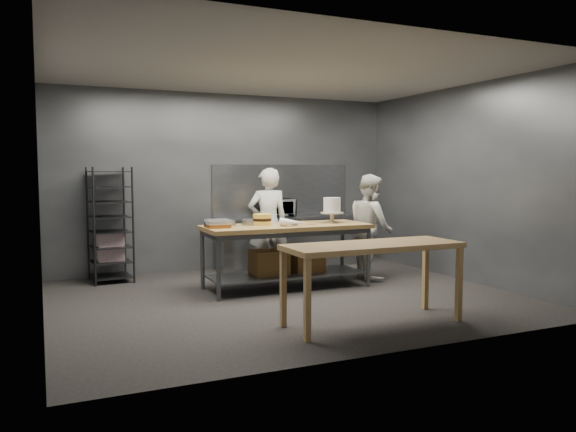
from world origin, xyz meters
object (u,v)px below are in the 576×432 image
at_px(microwave, 278,208).
at_px(frosted_cake_stand, 332,207).
at_px(chef_right, 371,226).
at_px(layer_cake, 262,220).
at_px(speed_rack, 110,226).
at_px(chef_behind, 268,223).
at_px(near_counter, 373,251).
at_px(work_table, 286,249).

bearing_deg(microwave, frosted_cake_stand, -83.62).
bearing_deg(frosted_cake_stand, microwave, 96.38).
relative_size(chef_right, microwave, 3.03).
bearing_deg(layer_cake, microwave, 59.73).
bearing_deg(speed_rack, chef_behind, -17.67).
bearing_deg(chef_behind, layer_cake, 70.00).
bearing_deg(frosted_cake_stand, near_counter, -106.65).
bearing_deg(speed_rack, microwave, 1.62).
bearing_deg(near_counter, microwave, 83.11).
distance_m(work_table, speed_rack, 2.75).
relative_size(work_table, layer_cake, 9.05).
bearing_deg(layer_cake, near_counter, -78.63).
xyz_separation_m(chef_behind, microwave, (0.52, 0.81, 0.18)).
distance_m(speed_rack, frosted_cake_stand, 3.39).
bearing_deg(chef_behind, near_counter, 98.94).
relative_size(chef_behind, chef_right, 1.06).
relative_size(speed_rack, chef_behind, 1.01).
xyz_separation_m(speed_rack, chef_right, (3.78, -1.40, -0.03)).
bearing_deg(chef_right, frosted_cake_stand, 111.88).
bearing_deg(microwave, layer_cake, -120.27).
height_order(near_counter, microwave, microwave).
distance_m(work_table, chef_behind, 0.86).
bearing_deg(layer_cake, chef_behind, 62.29).
relative_size(microwave, layer_cake, 2.04).
bearing_deg(frosted_cake_stand, chef_behind, 130.66).
distance_m(speed_rack, layer_cake, 2.42).
bearing_deg(speed_rack, layer_cake, -37.25).
bearing_deg(work_table, chef_right, 5.35).
xyz_separation_m(microwave, frosted_cake_stand, (0.18, -1.63, 0.11)).
bearing_deg(speed_rack, frosted_cake_stand, -27.27).
relative_size(microwave, frosted_cake_stand, 1.44).
height_order(frosted_cake_stand, layer_cake, frosted_cake_stand).
height_order(speed_rack, microwave, speed_rack).
distance_m(near_counter, speed_rack, 4.37).
relative_size(work_table, speed_rack, 1.37).
xyz_separation_m(work_table, chef_right, (1.52, 0.14, 0.25)).
relative_size(chef_right, frosted_cake_stand, 4.36).
bearing_deg(near_counter, layer_cake, 101.37).
height_order(work_table, near_counter, work_table).
bearing_deg(work_table, chef_behind, 86.86).
bearing_deg(chef_right, layer_cake, 102.84).
bearing_deg(chef_right, speed_rack, 80.59).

